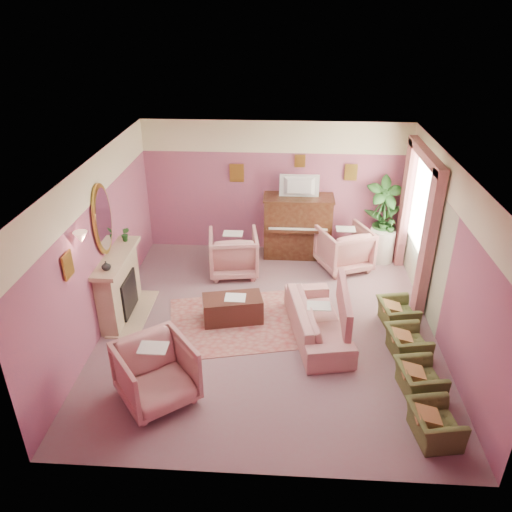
# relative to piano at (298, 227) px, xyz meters

# --- Properties ---
(floor) EXTENTS (5.50, 6.00, 0.01)m
(floor) POSITION_rel_piano_xyz_m (-0.50, -2.68, -0.65)
(floor) COLOR #836067
(floor) RESTS_ON ground
(ceiling) EXTENTS (5.50, 6.00, 0.01)m
(ceiling) POSITION_rel_piano_xyz_m (-0.50, -2.68, 2.15)
(ceiling) COLOR beige
(ceiling) RESTS_ON wall_back
(wall_back) EXTENTS (5.50, 0.02, 2.80)m
(wall_back) POSITION_rel_piano_xyz_m (-0.50, 0.32, 0.75)
(wall_back) COLOR #824A6E
(wall_back) RESTS_ON floor
(wall_front) EXTENTS (5.50, 0.02, 2.80)m
(wall_front) POSITION_rel_piano_xyz_m (-0.50, -5.68, 0.75)
(wall_front) COLOR #824A6E
(wall_front) RESTS_ON floor
(wall_left) EXTENTS (0.02, 6.00, 2.80)m
(wall_left) POSITION_rel_piano_xyz_m (-3.25, -2.68, 0.75)
(wall_left) COLOR #824A6E
(wall_left) RESTS_ON floor
(wall_right) EXTENTS (0.02, 6.00, 2.80)m
(wall_right) POSITION_rel_piano_xyz_m (2.25, -2.68, 0.75)
(wall_right) COLOR #824A6E
(wall_right) RESTS_ON floor
(picture_rail_band) EXTENTS (5.50, 0.01, 0.65)m
(picture_rail_band) POSITION_rel_piano_xyz_m (-0.50, 0.31, 1.82)
(picture_rail_band) COLOR #FFF9C9
(picture_rail_band) RESTS_ON wall_back
(stripe_panel) EXTENTS (0.01, 3.00, 2.15)m
(stripe_panel) POSITION_rel_piano_xyz_m (2.23, -1.38, 0.42)
(stripe_panel) COLOR beige
(stripe_panel) RESTS_ON wall_right
(fireplace_surround) EXTENTS (0.30, 1.40, 1.10)m
(fireplace_surround) POSITION_rel_piano_xyz_m (-3.09, -2.48, -0.10)
(fireplace_surround) COLOR tan
(fireplace_surround) RESTS_ON floor
(fireplace_inset) EXTENTS (0.18, 0.72, 0.68)m
(fireplace_inset) POSITION_rel_piano_xyz_m (-2.99, -2.48, -0.25)
(fireplace_inset) COLOR black
(fireplace_inset) RESTS_ON floor
(fire_ember) EXTENTS (0.06, 0.54, 0.10)m
(fire_ember) POSITION_rel_piano_xyz_m (-2.95, -2.48, -0.43)
(fire_ember) COLOR #E95129
(fire_ember) RESTS_ON floor
(mantel_shelf) EXTENTS (0.40, 1.55, 0.07)m
(mantel_shelf) POSITION_rel_piano_xyz_m (-3.06, -2.48, 0.47)
(mantel_shelf) COLOR tan
(mantel_shelf) RESTS_ON fireplace_surround
(hearth) EXTENTS (0.55, 1.50, 0.02)m
(hearth) POSITION_rel_piano_xyz_m (-2.89, -2.48, -0.64)
(hearth) COLOR tan
(hearth) RESTS_ON floor
(mirror_frame) EXTENTS (0.04, 0.72, 1.20)m
(mirror_frame) POSITION_rel_piano_xyz_m (-3.20, -2.48, 1.15)
(mirror_frame) COLOR #AF9131
(mirror_frame) RESTS_ON wall_left
(mirror_glass) EXTENTS (0.01, 0.60, 1.06)m
(mirror_glass) POSITION_rel_piano_xyz_m (-3.17, -2.48, 1.15)
(mirror_glass) COLOR silver
(mirror_glass) RESTS_ON wall_left
(sconce_shade) EXTENTS (0.20, 0.20, 0.16)m
(sconce_shade) POSITION_rel_piano_xyz_m (-3.12, -3.53, 1.33)
(sconce_shade) COLOR #EDAB87
(sconce_shade) RESTS_ON wall_left
(piano) EXTENTS (1.40, 0.60, 1.30)m
(piano) POSITION_rel_piano_xyz_m (0.00, 0.00, 0.00)
(piano) COLOR #452616
(piano) RESTS_ON floor
(piano_keyshelf) EXTENTS (1.30, 0.12, 0.06)m
(piano_keyshelf) POSITION_rel_piano_xyz_m (-0.00, -0.35, 0.07)
(piano_keyshelf) COLOR #452616
(piano_keyshelf) RESTS_ON piano
(piano_keys) EXTENTS (1.20, 0.08, 0.02)m
(piano_keys) POSITION_rel_piano_xyz_m (0.00, -0.35, 0.11)
(piano_keys) COLOR white
(piano_keys) RESTS_ON piano
(piano_top) EXTENTS (1.45, 0.65, 0.04)m
(piano_top) POSITION_rel_piano_xyz_m (0.00, 0.00, 0.66)
(piano_top) COLOR #452616
(piano_top) RESTS_ON piano
(television) EXTENTS (0.80, 0.12, 0.48)m
(television) POSITION_rel_piano_xyz_m (0.00, -0.05, 0.95)
(television) COLOR black
(television) RESTS_ON piano
(print_back_left) EXTENTS (0.30, 0.03, 0.38)m
(print_back_left) POSITION_rel_piano_xyz_m (-1.30, 0.28, 1.07)
(print_back_left) COLOR #AF9131
(print_back_left) RESTS_ON wall_back
(print_back_right) EXTENTS (0.26, 0.03, 0.34)m
(print_back_right) POSITION_rel_piano_xyz_m (1.05, 0.28, 1.13)
(print_back_right) COLOR #AF9131
(print_back_right) RESTS_ON wall_back
(print_back_mid) EXTENTS (0.22, 0.03, 0.26)m
(print_back_mid) POSITION_rel_piano_xyz_m (0.00, 0.28, 1.35)
(print_back_mid) COLOR #AF9131
(print_back_mid) RESTS_ON wall_back
(print_left_wall) EXTENTS (0.03, 0.28, 0.36)m
(print_left_wall) POSITION_rel_piano_xyz_m (-3.21, -3.88, 1.07)
(print_left_wall) COLOR #AF9131
(print_left_wall) RESTS_ON wall_left
(window_blind) EXTENTS (0.03, 1.40, 1.80)m
(window_blind) POSITION_rel_piano_xyz_m (2.20, -1.13, 1.05)
(window_blind) COLOR beige
(window_blind) RESTS_ON wall_right
(curtain_left) EXTENTS (0.16, 0.34, 2.60)m
(curtain_left) POSITION_rel_piano_xyz_m (2.12, -2.05, 0.65)
(curtain_left) COLOR #A45C5F
(curtain_left) RESTS_ON floor
(curtain_right) EXTENTS (0.16, 0.34, 2.60)m
(curtain_right) POSITION_rel_piano_xyz_m (2.12, -0.21, 0.65)
(curtain_right) COLOR #A45C5F
(curtain_right) RESTS_ON floor
(pelmet) EXTENTS (0.16, 2.20, 0.16)m
(pelmet) POSITION_rel_piano_xyz_m (2.12, -1.13, 1.91)
(pelmet) COLOR #A45C5F
(pelmet) RESTS_ON wall_right
(mantel_plant) EXTENTS (0.16, 0.16, 0.28)m
(mantel_plant) POSITION_rel_piano_xyz_m (-3.05, -1.93, 0.64)
(mantel_plant) COLOR #225420
(mantel_plant) RESTS_ON mantel_shelf
(mantel_vase) EXTENTS (0.16, 0.16, 0.16)m
(mantel_vase) POSITION_rel_piano_xyz_m (-3.05, -2.98, 0.58)
(mantel_vase) COLOR #FFF9C9
(mantel_vase) RESTS_ON mantel_shelf
(area_rug) EXTENTS (2.83, 2.29, 0.01)m
(area_rug) POSITION_rel_piano_xyz_m (-0.92, -2.61, -0.64)
(area_rug) COLOR #A76159
(area_rug) RESTS_ON floor
(coffee_table) EXTENTS (1.08, 0.70, 0.45)m
(coffee_table) POSITION_rel_piano_xyz_m (-1.12, -2.55, -0.43)
(coffee_table) COLOR #43221A
(coffee_table) RESTS_ON floor
(table_paper) EXTENTS (0.35, 0.28, 0.01)m
(table_paper) POSITION_rel_piano_xyz_m (-1.07, -2.55, -0.20)
(table_paper) COLOR white
(table_paper) RESTS_ON coffee_table
(sofa) EXTENTS (0.66, 1.97, 0.80)m
(sofa) POSITION_rel_piano_xyz_m (0.31, -2.89, -0.25)
(sofa) COLOR tan
(sofa) RESTS_ON floor
(sofa_throw) EXTENTS (0.10, 1.50, 0.55)m
(sofa_throw) POSITION_rel_piano_xyz_m (0.71, -2.89, -0.05)
(sofa_throw) COLOR #A45C5F
(sofa_throw) RESTS_ON sofa
(floral_armchair_left) EXTENTS (0.94, 0.94, 0.98)m
(floral_armchair_left) POSITION_rel_piano_xyz_m (-1.28, -0.88, -0.16)
(floral_armchair_left) COLOR tan
(floral_armchair_left) RESTS_ON floor
(floral_armchair_right) EXTENTS (0.94, 0.94, 0.98)m
(floral_armchair_right) POSITION_rel_piano_xyz_m (0.94, -0.53, -0.16)
(floral_armchair_right) COLOR tan
(floral_armchair_right) RESTS_ON floor
(floral_armchair_front) EXTENTS (0.94, 0.94, 0.98)m
(floral_armchair_front) POSITION_rel_piano_xyz_m (-1.96, -4.51, -0.16)
(floral_armchair_front) COLOR tan
(floral_armchair_front) RESTS_ON floor
(olive_chair_a) EXTENTS (0.47, 0.67, 0.58)m
(olive_chair_a) POSITION_rel_piano_xyz_m (1.66, -4.98, -0.36)
(olive_chair_a) COLOR #515B2C
(olive_chair_a) RESTS_ON floor
(olive_chair_b) EXTENTS (0.47, 0.67, 0.58)m
(olive_chair_b) POSITION_rel_piano_xyz_m (1.66, -4.16, -0.36)
(olive_chair_b) COLOR #515B2C
(olive_chair_b) RESTS_ON floor
(olive_chair_c) EXTENTS (0.47, 0.67, 0.58)m
(olive_chair_c) POSITION_rel_piano_xyz_m (1.66, -3.34, -0.36)
(olive_chair_c) COLOR #515B2C
(olive_chair_c) RESTS_ON floor
(olive_chair_d) EXTENTS (0.47, 0.67, 0.58)m
(olive_chair_d) POSITION_rel_piano_xyz_m (1.66, -2.52, -0.36)
(olive_chair_d) COLOR #515B2C
(olive_chair_d) RESTS_ON floor
(side_table) EXTENTS (0.52, 0.52, 0.70)m
(side_table) POSITION_rel_piano_xyz_m (1.77, -0.14, -0.30)
(side_table) COLOR silver
(side_table) RESTS_ON floor
(side_plant_big) EXTENTS (0.30, 0.30, 0.34)m
(side_plant_big) POSITION_rel_piano_xyz_m (1.77, -0.14, 0.22)
(side_plant_big) COLOR #225420
(side_plant_big) RESTS_ON side_table
(side_plant_small) EXTENTS (0.16, 0.16, 0.28)m
(side_plant_small) POSITION_rel_piano_xyz_m (1.89, -0.24, 0.19)
(side_plant_small) COLOR #225420
(side_plant_small) RESTS_ON side_table
(palm_pot) EXTENTS (0.34, 0.34, 0.34)m
(palm_pot) POSITION_rel_piano_xyz_m (1.74, -0.02, -0.48)
(palm_pot) COLOR #A36551
(palm_pot) RESTS_ON floor
(palm_plant) EXTENTS (0.76, 0.76, 1.44)m
(palm_plant) POSITION_rel_piano_xyz_m (1.74, -0.02, 0.41)
(palm_plant) COLOR #225420
(palm_plant) RESTS_ON palm_pot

